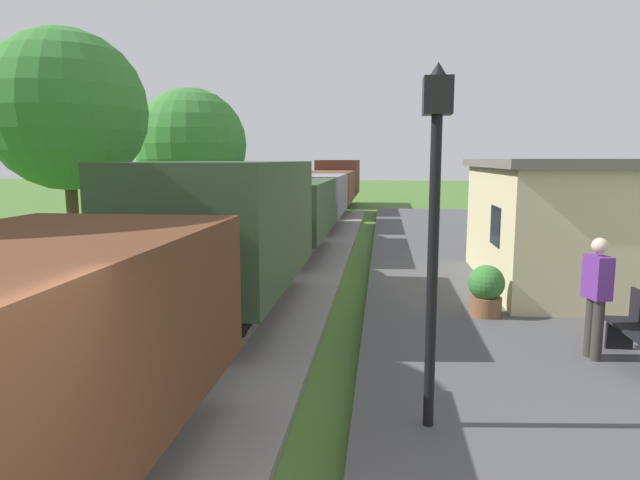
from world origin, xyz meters
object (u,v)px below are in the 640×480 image
object	(u,v)px
freight_train	(303,201)
station_hut	(561,222)
potted_planter	(486,290)
tree_field_distant	(194,136)
tree_field_left	(191,145)
lamp_post_near	(435,182)
person_waiting	(596,293)
tree_trackside_far	(66,111)

from	to	relation	value
freight_train	station_hut	distance (m)	10.16
potted_planter	tree_field_distant	xyz separation A→B (m)	(-11.27, 17.41, 3.45)
potted_planter	tree_field_left	xyz separation A→B (m)	(-8.53, 9.06, 2.81)
tree_field_left	tree_field_distant	world-z (taller)	tree_field_distant
station_hut	potted_planter	distance (m)	3.55
station_hut	tree_field_distant	size ratio (longest dim) A/B	0.90
freight_train	potted_planter	bearing A→B (deg)	-65.20
freight_train	tree_field_distant	distance (m)	10.01
potted_planter	lamp_post_near	world-z (taller)	lamp_post_near
freight_train	person_waiting	size ratio (longest dim) A/B	22.92
potted_planter	tree_field_left	size ratio (longest dim) A/B	0.17
potted_planter	tree_field_distant	world-z (taller)	tree_field_distant
tree_field_distant	potted_planter	bearing A→B (deg)	-57.08
freight_train	tree_field_distant	xyz separation A→B (m)	(-6.52, 7.12, 2.67)
person_waiting	lamp_post_near	size ratio (longest dim) A/B	0.46
person_waiting	tree_field_distant	distance (m)	23.26
lamp_post_near	person_waiting	bearing A→B (deg)	42.97
person_waiting	tree_trackside_far	world-z (taller)	tree_trackside_far
potted_planter	lamp_post_near	size ratio (longest dim) A/B	0.25
potted_planter	tree_field_left	distance (m)	12.76
freight_train	person_waiting	xyz separation A→B (m)	(5.86, -12.34, -0.32)
station_hut	tree_field_distant	world-z (taller)	tree_field_distant
person_waiting	tree_field_left	bearing A→B (deg)	-62.98
person_waiting	lamp_post_near	world-z (taller)	lamp_post_near
station_hut	tree_field_left	distance (m)	12.46
tree_field_left	person_waiting	bearing A→B (deg)	-49.06
potted_planter	tree_field_distant	bearing A→B (deg)	122.92
freight_train	potted_planter	size ratio (longest dim) A/B	42.79
person_waiting	tree_trackside_far	size ratio (longest dim) A/B	0.28
station_hut	lamp_post_near	xyz separation A→B (m)	(-3.39, -7.08, 1.15)
lamp_post_near	tree_field_left	size ratio (longest dim) A/B	0.68
tree_field_distant	person_waiting	bearing A→B (deg)	-57.53
potted_planter	tree_field_distant	size ratio (longest dim) A/B	0.14
lamp_post_near	tree_field_distant	distance (m)	23.94
potted_planter	tree_trackside_far	bearing A→B (deg)	164.26
person_waiting	potted_planter	size ratio (longest dim) A/B	1.87
freight_train	lamp_post_near	xyz separation A→B (m)	(3.41, -14.63, 1.30)
tree_field_left	freight_train	bearing A→B (deg)	18.06
freight_train	tree_field_left	distance (m)	4.46
tree_trackside_far	lamp_post_near	bearing A→B (deg)	-41.29
person_waiting	tree_field_distant	xyz separation A→B (m)	(-12.38, 19.46, 2.99)
station_hut	person_waiting	xyz separation A→B (m)	(-0.94, -4.80, -0.47)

